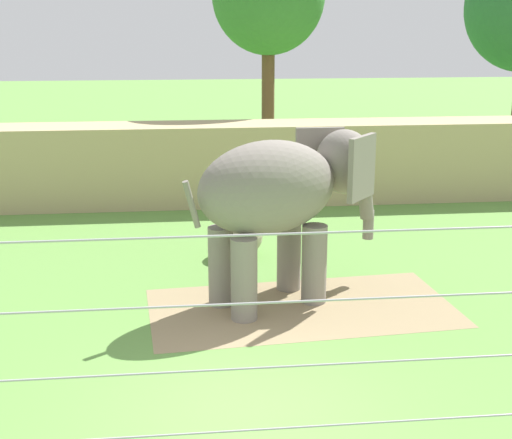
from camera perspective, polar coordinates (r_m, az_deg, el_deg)
name	(u,v)px	position (r m, az deg, el deg)	size (l,w,h in m)	color
ground_plane	(246,411)	(10.29, -0.77, -14.87)	(120.00, 120.00, 0.00)	#609342
dirt_patch	(302,308)	(13.68, 3.62, -6.94)	(5.65, 2.95, 0.01)	#937F5B
embankment_wall	(206,164)	(21.33, -3.93, 4.42)	(36.00, 1.80, 2.33)	tan
elephant	(283,193)	(13.43, 2.14, 2.09)	(3.96, 2.84, 3.18)	gray
enrichment_ball	(241,235)	(16.45, -1.18, -1.22)	(0.99, 0.99, 0.99)	tan
cable_fence	(284,424)	(6.41, 2.25, -15.75)	(12.02, 0.25, 3.70)	brown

